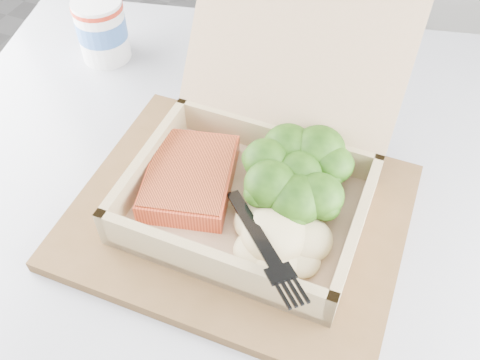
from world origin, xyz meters
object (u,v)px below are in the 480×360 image
at_px(serving_tray, 239,215).
at_px(paper_cup, 102,28).
at_px(cafe_table, 246,304).
at_px(takeout_container, 264,148).

relative_size(serving_tray, paper_cup, 3.93).
distance_m(cafe_table, paper_cup, 0.42).
height_order(serving_tray, paper_cup, paper_cup).
bearing_deg(paper_cup, cafe_table, -33.10).
xyz_separation_m(cafe_table, serving_tray, (-0.01, -0.00, 0.19)).
relative_size(cafe_table, takeout_container, 3.30).
bearing_deg(serving_tray, paper_cup, 145.81).
xyz_separation_m(cafe_table, takeout_container, (-0.00, 0.05, 0.25)).
height_order(takeout_container, paper_cup, takeout_container).
distance_m(cafe_table, serving_tray, 0.19).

